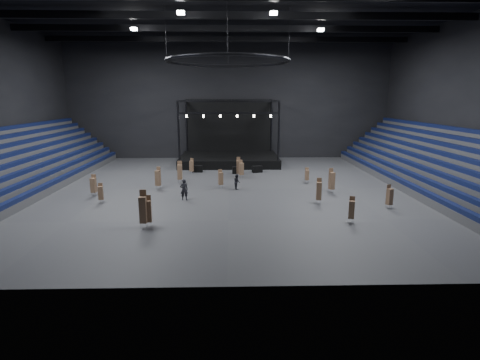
{
  "coord_description": "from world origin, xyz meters",
  "views": [
    {
      "loc": [
        0.21,
        -38.55,
        9.5
      ],
      "look_at": [
        1.15,
        -2.0,
        1.4
      ],
      "focal_mm": 28.0,
      "sensor_mm": 36.0,
      "label": 1
    }
  ],
  "objects_px": {
    "flight_case_left": "(197,169)",
    "flight_case_right": "(257,169)",
    "flight_case_mid": "(238,170)",
    "chair_stack_7": "(307,175)",
    "chair_stack_5": "(101,193)",
    "stage": "(229,153)",
    "chair_stack_13": "(93,185)",
    "chair_stack_1": "(352,209)",
    "chair_stack_3": "(148,211)",
    "chair_stack_4": "(390,196)",
    "chair_stack_9": "(238,167)",
    "chair_stack_0": "(143,209)",
    "chair_stack_11": "(221,178)",
    "crew_member": "(237,182)",
    "chair_stack_14": "(192,166)",
    "chair_stack_12": "(319,191)",
    "chair_stack_8": "(180,172)",
    "man_center": "(184,190)",
    "chair_stack_2": "(332,180)",
    "chair_stack_10": "(158,178)",
    "chair_stack_6": "(241,169)"
  },
  "relations": [
    {
      "from": "flight_case_left",
      "to": "chair_stack_0",
      "type": "xyz_separation_m",
      "value": [
        -2.14,
        -21.17,
        1.03
      ]
    },
    {
      "from": "chair_stack_0",
      "to": "chair_stack_3",
      "type": "bearing_deg",
      "value": 50.11
    },
    {
      "from": "flight_case_left",
      "to": "flight_case_right",
      "type": "xyz_separation_m",
      "value": [
        7.76,
        -0.33,
        -0.01
      ]
    },
    {
      "from": "chair_stack_8",
      "to": "chair_stack_10",
      "type": "distance_m",
      "value": 3.41
    },
    {
      "from": "stage",
      "to": "flight_case_left",
      "type": "bearing_deg",
      "value": -120.24
    },
    {
      "from": "chair_stack_9",
      "to": "crew_member",
      "type": "bearing_deg",
      "value": -90.66
    },
    {
      "from": "flight_case_right",
      "to": "chair_stack_11",
      "type": "relative_size",
      "value": 0.64
    },
    {
      "from": "chair_stack_3",
      "to": "chair_stack_11",
      "type": "height_order",
      "value": "chair_stack_3"
    },
    {
      "from": "chair_stack_13",
      "to": "chair_stack_1",
      "type": "bearing_deg",
      "value": -13.59
    },
    {
      "from": "chair_stack_5",
      "to": "chair_stack_9",
      "type": "bearing_deg",
      "value": 30.1
    },
    {
      "from": "chair_stack_8",
      "to": "chair_stack_11",
      "type": "relative_size",
      "value": 1.26
    },
    {
      "from": "flight_case_left",
      "to": "chair_stack_10",
      "type": "xyz_separation_m",
      "value": [
        -3.32,
        -9.11,
        0.8
      ]
    },
    {
      "from": "chair_stack_3",
      "to": "chair_stack_14",
      "type": "xyz_separation_m",
      "value": [
        1.23,
        19.66,
        -0.17
      ]
    },
    {
      "from": "chair_stack_11",
      "to": "crew_member",
      "type": "bearing_deg",
      "value": -39.38
    },
    {
      "from": "chair_stack_3",
      "to": "flight_case_left",
      "type": "bearing_deg",
      "value": 78.76
    },
    {
      "from": "stage",
      "to": "chair_stack_12",
      "type": "bearing_deg",
      "value": -69.6
    },
    {
      "from": "stage",
      "to": "chair_stack_12",
      "type": "relative_size",
      "value": 5.85
    },
    {
      "from": "chair_stack_7",
      "to": "chair_stack_11",
      "type": "bearing_deg",
      "value": -166.46
    },
    {
      "from": "flight_case_mid",
      "to": "chair_stack_6",
      "type": "distance_m",
      "value": 2.81
    },
    {
      "from": "flight_case_left",
      "to": "chair_stack_14",
      "type": "height_order",
      "value": "chair_stack_14"
    },
    {
      "from": "flight_case_right",
      "to": "chair_stack_14",
      "type": "relative_size",
      "value": 0.63
    },
    {
      "from": "chair_stack_3",
      "to": "chair_stack_4",
      "type": "distance_m",
      "value": 20.37
    },
    {
      "from": "chair_stack_5",
      "to": "chair_stack_6",
      "type": "distance_m",
      "value": 16.93
    },
    {
      "from": "chair_stack_0",
      "to": "chair_stack_7",
      "type": "xyz_separation_m",
      "value": [
        15.09,
        14.59,
        -0.52
      ]
    },
    {
      "from": "flight_case_right",
      "to": "chair_stack_3",
      "type": "relative_size",
      "value": 0.53
    },
    {
      "from": "chair_stack_8",
      "to": "chair_stack_14",
      "type": "relative_size",
      "value": 1.26
    },
    {
      "from": "chair_stack_11",
      "to": "chair_stack_13",
      "type": "height_order",
      "value": "chair_stack_13"
    },
    {
      "from": "chair_stack_1",
      "to": "flight_case_left",
      "type": "bearing_deg",
      "value": 141.32
    },
    {
      "from": "chair_stack_3",
      "to": "chair_stack_10",
      "type": "bearing_deg",
      "value": 91.03
    },
    {
      "from": "chair_stack_2",
      "to": "crew_member",
      "type": "bearing_deg",
      "value": 150.81
    },
    {
      "from": "chair_stack_7",
      "to": "chair_stack_5",
      "type": "bearing_deg",
      "value": -158.06
    },
    {
      "from": "chair_stack_11",
      "to": "chair_stack_14",
      "type": "height_order",
      "value": "same"
    },
    {
      "from": "chair_stack_2",
      "to": "chair_stack_11",
      "type": "height_order",
      "value": "chair_stack_2"
    },
    {
      "from": "flight_case_right",
      "to": "chair_stack_1",
      "type": "relative_size",
      "value": 0.61
    },
    {
      "from": "chair_stack_11",
      "to": "chair_stack_13",
      "type": "xyz_separation_m",
      "value": [
        -12.36,
        -3.1,
        0.07
      ]
    },
    {
      "from": "flight_case_left",
      "to": "chair_stack_4",
      "type": "height_order",
      "value": "chair_stack_4"
    },
    {
      "from": "flight_case_right",
      "to": "chair_stack_4",
      "type": "distance_m",
      "value": 19.39
    },
    {
      "from": "chair_stack_13",
      "to": "chair_stack_2",
      "type": "bearing_deg",
      "value": 8.62
    },
    {
      "from": "chair_stack_0",
      "to": "chair_stack_7",
      "type": "height_order",
      "value": "chair_stack_0"
    },
    {
      "from": "flight_case_right",
      "to": "crew_member",
      "type": "bearing_deg",
      "value": -107.09
    },
    {
      "from": "flight_case_right",
      "to": "flight_case_left",
      "type": "bearing_deg",
      "value": 177.54
    },
    {
      "from": "chair_stack_3",
      "to": "chair_stack_13",
      "type": "xyz_separation_m",
      "value": [
        -7.26,
        9.01,
        -0.09
      ]
    },
    {
      "from": "chair_stack_2",
      "to": "chair_stack_8",
      "type": "relative_size",
      "value": 1.01
    },
    {
      "from": "chair_stack_7",
      "to": "man_center",
      "type": "distance_m",
      "value": 14.72
    },
    {
      "from": "chair_stack_5",
      "to": "chair_stack_9",
      "type": "height_order",
      "value": "chair_stack_9"
    },
    {
      "from": "flight_case_left",
      "to": "flight_case_mid",
      "type": "height_order",
      "value": "flight_case_mid"
    },
    {
      "from": "chair_stack_5",
      "to": "chair_stack_13",
      "type": "relative_size",
      "value": 0.87
    },
    {
      "from": "chair_stack_4",
      "to": "chair_stack_13",
      "type": "bearing_deg",
      "value": 148.07
    },
    {
      "from": "chair_stack_8",
      "to": "stage",
      "type": "bearing_deg",
      "value": 66.07
    },
    {
      "from": "chair_stack_8",
      "to": "chair_stack_9",
      "type": "bearing_deg",
      "value": 25.03
    }
  ]
}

